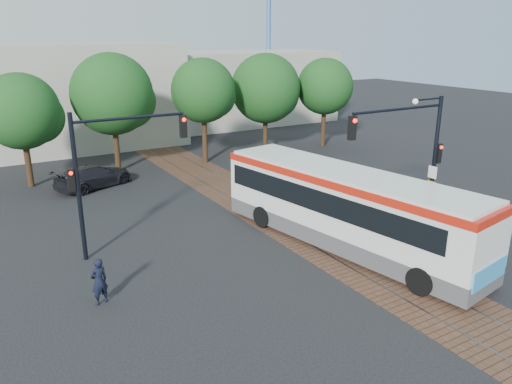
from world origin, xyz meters
TOP-DOWN VIEW (x-y plane):
  - ground at (0.00, 0.00)m, footprint 120.00×120.00m
  - trackbed at (0.00, 4.00)m, footprint 3.60×40.00m
  - tree_row at (1.21, 16.42)m, footprint 26.40×5.60m
  - warehouses at (-0.53, 28.75)m, footprint 40.00×13.00m
  - crane at (18.00, 34.00)m, footprint 8.00×0.50m
  - city_bus at (0.41, -0.30)m, footprint 4.73×12.76m
  - traffic_island at (4.82, -0.90)m, footprint 2.20×5.20m
  - signal_pole_main at (3.86, -0.81)m, footprint 5.49×0.46m
  - signal_pole_left at (-8.37, 4.00)m, footprint 4.99×0.34m
  - officer at (-9.85, 0.16)m, footprint 0.69×0.55m
  - parked_car at (-6.77, 13.89)m, footprint 5.12×3.63m

SIDE VIEW (x-z plane):
  - ground at x=0.00m, z-range 0.00..0.00m
  - trackbed at x=0.00m, z-range 0.00..0.02m
  - traffic_island at x=4.82m, z-range -0.24..0.89m
  - parked_car at x=-6.77m, z-range 0.00..1.38m
  - officer at x=-9.85m, z-range 0.00..1.66m
  - city_bus at x=0.41m, z-range 0.19..3.54m
  - warehouses at x=-0.53m, z-range -0.19..7.81m
  - signal_pole_left at x=-8.37m, z-range 0.86..6.86m
  - signal_pole_main at x=3.86m, z-range 1.16..7.16m
  - tree_row at x=1.21m, z-range 1.01..8.69m
  - crane at x=18.00m, z-range 1.88..19.88m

